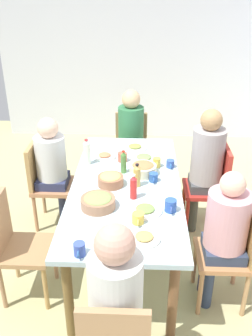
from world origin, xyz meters
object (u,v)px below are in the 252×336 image
object	(u,v)px
person_3	(225,228)
cup_6	(122,157)
chair_3	(234,248)
cup_4	(170,164)
bottle_2	(123,162)
person_5	(131,132)
plate_0	(144,238)
person_0	(116,302)
bowl_2	(98,202)
chair_5	(131,146)
bottle_0	(87,152)
plate_2	(145,210)
cup_2	(138,218)
bottle_3	(137,176)
plate_1	(135,147)
cup_3	(157,162)
chair_1	(15,242)
cup_0	(171,206)
cup_1	(154,177)
bottle_1	(133,187)
bowl_1	(143,169)
person_4	(52,163)
chair_2	(213,183)
bowl_0	(111,180)
cup_5	(79,249)
dining_table	(126,192)
plate_4	(105,156)
plate_3	(144,158)
chair_4	(45,180)

from	to	relation	value
person_3	cup_6	size ratio (longest dim) A/B	9.44
chair_3	cup_4	world-z (taller)	chair_3
person_3	bottle_2	bearing A→B (deg)	-131.99
person_5	plate_0	distance (m)	2.05
person_0	bowl_2	size ratio (longest dim) A/B	4.79
chair_5	bottle_0	size ratio (longest dim) A/B	3.59
chair_5	bottle_0	xyz separation A→B (m)	(1.02, -0.38, 0.38)
chair_5	plate_2	xyz separation A→B (m)	(1.79, 0.16, 0.28)
cup_2	bottle_3	bearing A→B (deg)	-178.08
plate_1	cup_3	bearing A→B (deg)	27.58
chair_1	plate_0	bearing A→B (deg)	75.72
bottle_3	cup_2	bearing A→B (deg)	1.92
person_3	cup_0	bearing A→B (deg)	-103.73
bottle_3	cup_1	bearing A→B (deg)	120.15
chair_5	cup_4	world-z (taller)	chair_5
bowl_2	bottle_2	xyz separation A→B (m)	(-0.58, 0.17, 0.05)
person_0	bottle_3	bearing A→B (deg)	175.78
cup_6	bottle_1	distance (m)	0.67
bottle_2	plate_2	bearing A→B (deg)	17.40
plate_1	cup_1	size ratio (longest dim) A/B	2.11
bowl_2	bottle_0	distance (m)	0.76
bottle_1	bowl_1	bearing A→B (deg)	169.73
chair_1	bowl_1	size ratio (longest dim) A/B	3.75
person_0	cup_3	size ratio (longest dim) A/B	11.84
chair_1	person_3	world-z (taller)	person_3
bottle_0	person_4	bearing A→B (deg)	-110.44
chair_2	bowl_0	distance (m)	1.15
person_0	cup_2	bearing A→B (deg)	171.30
plate_2	cup_0	size ratio (longest dim) A/B	2.05
bowl_0	cup_5	size ratio (longest dim) A/B	1.97
plate_1	cup_0	distance (m)	1.17
bowl_2	cup_2	world-z (taller)	bowl_2
dining_table	cup_4	xyz separation A→B (m)	(-0.32, 0.40, 0.12)
plate_1	plate_4	size ratio (longest dim) A/B	1.07
chair_3	bottle_3	bearing A→B (deg)	-121.97
plate_3	bottle_3	distance (m)	0.52
chair_5	chair_4	bearing A→B (deg)	-43.76
chair_1	bowl_1	distance (m)	1.24
plate_0	bowl_0	xyz separation A→B (m)	(-0.73, -0.28, 0.04)
chair_4	cup_4	bearing A→B (deg)	81.87
person_4	cup_3	world-z (taller)	person_4
chair_2	chair_3	world-z (taller)	same
bottle_0	bottle_3	size ratio (longest dim) A/B	1.22
chair_2	bottle_3	world-z (taller)	bottle_3
plate_3	cup_4	xyz separation A→B (m)	(0.16, 0.24, 0.02)
bowl_1	bottle_1	size ratio (longest dim) A/B	1.13
chair_1	plate_0	xyz separation A→B (m)	(0.25, 1.00, 0.28)
plate_1	plate_3	world-z (taller)	same
plate_2	person_4	bearing A→B (deg)	-135.03
bowl_1	bowl_2	size ratio (longest dim) A/B	0.90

